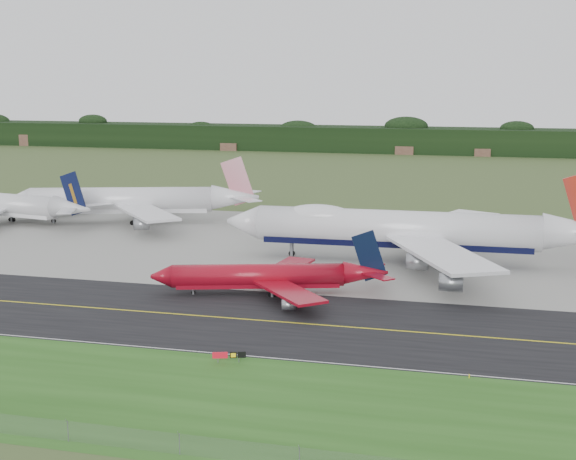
# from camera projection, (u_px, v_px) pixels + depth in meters

# --- Properties ---
(ground) EXTENTS (600.00, 600.00, 0.00)m
(ground) POSITION_uv_depth(u_px,v_px,m) (257.00, 312.00, 125.31)
(ground) COLOR #3C4B23
(ground) RESTS_ON ground
(grass_verge) EXTENTS (400.00, 30.00, 0.01)m
(grass_verge) POSITION_uv_depth(u_px,v_px,m) (173.00, 398.00, 91.96)
(grass_verge) COLOR #224E16
(grass_verge) RESTS_ON ground
(taxiway) EXTENTS (400.00, 32.00, 0.02)m
(taxiway) POSITION_uv_depth(u_px,v_px,m) (250.00, 320.00, 121.50)
(taxiway) COLOR black
(taxiway) RESTS_ON ground
(apron) EXTENTS (400.00, 78.00, 0.01)m
(apron) POSITION_uv_depth(u_px,v_px,m) (323.00, 246.00, 173.91)
(apron) COLOR gray
(apron) RESTS_ON ground
(taxiway_centreline) EXTENTS (400.00, 0.40, 0.00)m
(taxiway_centreline) POSITION_uv_depth(u_px,v_px,m) (250.00, 319.00, 121.49)
(taxiway_centreline) COLOR gold
(taxiway_centreline) RESTS_ON taxiway
(taxiway_edge_line) EXTENTS (400.00, 0.25, 0.00)m
(taxiway_edge_line) POSITION_uv_depth(u_px,v_px,m) (217.00, 353.00, 106.72)
(taxiway_edge_line) COLOR silver
(taxiway_edge_line) RESTS_ON taxiway
(perimeter_fence) EXTENTS (320.00, 0.10, 320.00)m
(perimeter_fence) POSITION_uv_depth(u_px,v_px,m) (123.00, 438.00, 79.36)
(perimeter_fence) COLOR slate
(perimeter_fence) RESTS_ON ground
(horizon_treeline) EXTENTS (700.00, 25.00, 12.00)m
(horizon_treeline) POSITION_uv_depth(u_px,v_px,m) (416.00, 141.00, 385.14)
(horizon_treeline) COLOR black
(horizon_treeline) RESTS_ON ground
(jet_ba_747) EXTENTS (77.13, 64.03, 19.43)m
(jet_ba_747) POSITION_uv_depth(u_px,v_px,m) (410.00, 230.00, 157.66)
(jet_ba_747) COLOR silver
(jet_ba_747) RESTS_ON ground
(jet_red_737) EXTENTS (39.66, 31.60, 10.89)m
(jet_red_737) POSITION_uv_depth(u_px,v_px,m) (271.00, 276.00, 135.54)
(jet_red_737) COLOR maroon
(jet_red_737) RESTS_ON ground
(jet_navy_gold) EXTENTS (55.16, 47.43, 14.28)m
(jet_navy_gold) POSITION_uv_depth(u_px,v_px,m) (2.00, 205.00, 200.19)
(jet_navy_gold) COLOR silver
(jet_navy_gold) RESTS_ON ground
(jet_star_tail) EXTENTS (61.93, 50.60, 16.61)m
(jet_star_tail) POSITION_uv_depth(u_px,v_px,m) (135.00, 201.00, 201.10)
(jet_star_tail) COLOR silver
(jet_star_tail) RESTS_ON ground
(taxiway_sign) EXTENTS (4.16, 1.46, 1.44)m
(taxiway_sign) POSITION_uv_depth(u_px,v_px,m) (229.00, 355.00, 103.06)
(taxiway_sign) COLOR slate
(taxiway_sign) RESTS_ON ground
(edge_marker_center) EXTENTS (0.16, 0.16, 0.50)m
(edge_marker_center) POSITION_uv_depth(u_px,v_px,m) (240.00, 356.00, 104.90)
(edge_marker_center) COLOR yellow
(edge_marker_center) RESTS_ON ground
(edge_marker_right) EXTENTS (0.16, 0.16, 0.50)m
(edge_marker_right) POSITION_uv_depth(u_px,v_px,m) (469.00, 376.00, 97.92)
(edge_marker_right) COLOR yellow
(edge_marker_right) RESTS_ON ground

